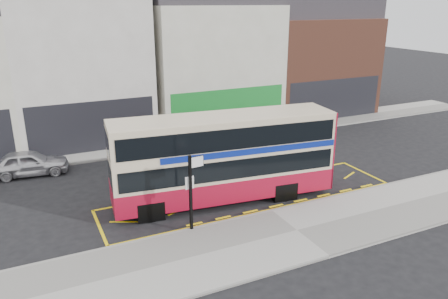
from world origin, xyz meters
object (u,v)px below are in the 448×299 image
bus_stop_post (192,185)px  car_silver (29,163)px  car_white (303,128)px  street_tree_right (230,84)px  double_decker_bus (225,157)px  car_grey (212,137)px

bus_stop_post → car_silver: (-5.58, 9.34, -1.33)m
car_white → bus_stop_post: bearing=121.8°
car_white → street_tree_right: street_tree_right is taller
double_decker_bus → bus_stop_post: double_decker_bus is taller
double_decker_bus → car_white: size_ratio=2.08×
double_decker_bus → street_tree_right: 11.63m
bus_stop_post → car_silver: bearing=115.0°
car_silver → street_tree_right: bearing=-70.2°
double_decker_bus → car_white: bearing=42.7°
car_silver → street_tree_right: 13.94m
double_decker_bus → car_white: 11.11m
car_grey → car_white: size_ratio=0.79×
car_grey → bus_stop_post: bearing=157.3°
car_grey → street_tree_right: street_tree_right is taller
double_decker_bus → car_silver: double_decker_bus is taller
car_silver → street_tree_right: size_ratio=0.81×
double_decker_bus → bus_stop_post: 3.24m
car_white → street_tree_right: 5.81m
double_decker_bus → street_tree_right: bearing=69.1°
car_silver → car_white: size_ratio=0.80×
car_silver → street_tree_right: street_tree_right is taller
double_decker_bus → street_tree_right: street_tree_right is taller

